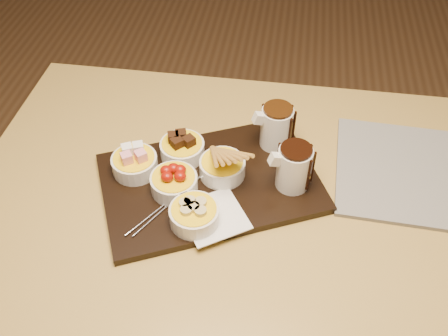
# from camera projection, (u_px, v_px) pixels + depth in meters

# --- Properties ---
(dining_table) EXTENTS (1.20, 0.80, 0.75)m
(dining_table) POSITION_uv_depth(u_px,v_px,m) (242.00, 218.00, 1.16)
(dining_table) COLOR #AE8D40
(dining_table) RESTS_ON ground
(serving_board) EXTENTS (0.54, 0.47, 0.02)m
(serving_board) POSITION_uv_depth(u_px,v_px,m) (210.00, 183.00, 1.09)
(serving_board) COLOR black
(serving_board) RESTS_ON dining_table
(napkin) EXTENTS (0.17, 0.17, 0.00)m
(napkin) POSITION_uv_depth(u_px,v_px,m) (214.00, 216.00, 1.01)
(napkin) COLOR white
(napkin) RESTS_ON serving_board
(bowl_marshmallows) EXTENTS (0.10, 0.10, 0.04)m
(bowl_marshmallows) POSITION_uv_depth(u_px,v_px,m) (135.00, 164.00, 1.09)
(bowl_marshmallows) COLOR silver
(bowl_marshmallows) RESTS_ON serving_board
(bowl_cake) EXTENTS (0.10, 0.10, 0.04)m
(bowl_cake) POSITION_uv_depth(u_px,v_px,m) (182.00, 150.00, 1.12)
(bowl_cake) COLOR silver
(bowl_cake) RESTS_ON serving_board
(bowl_strawberries) EXTENTS (0.10, 0.10, 0.04)m
(bowl_strawberries) POSITION_uv_depth(u_px,v_px,m) (174.00, 183.00, 1.05)
(bowl_strawberries) COLOR silver
(bowl_strawberries) RESTS_ON serving_board
(bowl_biscotti) EXTENTS (0.10, 0.10, 0.04)m
(bowl_biscotti) POSITION_uv_depth(u_px,v_px,m) (222.00, 168.00, 1.08)
(bowl_biscotti) COLOR silver
(bowl_biscotti) RESTS_ON serving_board
(bowl_bananas) EXTENTS (0.10, 0.10, 0.04)m
(bowl_bananas) POSITION_uv_depth(u_px,v_px,m) (194.00, 215.00, 0.99)
(bowl_bananas) COLOR silver
(bowl_bananas) RESTS_ON serving_board
(pitcher_dark_chocolate) EXTENTS (0.10, 0.10, 0.10)m
(pitcher_dark_chocolate) POSITION_uv_depth(u_px,v_px,m) (294.00, 168.00, 1.04)
(pitcher_dark_chocolate) COLOR silver
(pitcher_dark_chocolate) RESTS_ON serving_board
(pitcher_milk_chocolate) EXTENTS (0.10, 0.10, 0.10)m
(pitcher_milk_chocolate) POSITION_uv_depth(u_px,v_px,m) (276.00, 127.00, 1.13)
(pitcher_milk_chocolate) COLOR silver
(pitcher_milk_chocolate) RESTS_ON serving_board
(fondue_skewers) EXTENTS (0.23, 0.17, 0.01)m
(fondue_skewers) POSITION_uv_depth(u_px,v_px,m) (173.00, 198.00, 1.04)
(fondue_skewers) COLOR silver
(fondue_skewers) RESTS_ON serving_board
(newspaper) EXTENTS (0.40, 0.32, 0.01)m
(newspaper) POSITION_uv_depth(u_px,v_px,m) (424.00, 174.00, 1.11)
(newspaper) COLOR beige
(newspaper) RESTS_ON dining_table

